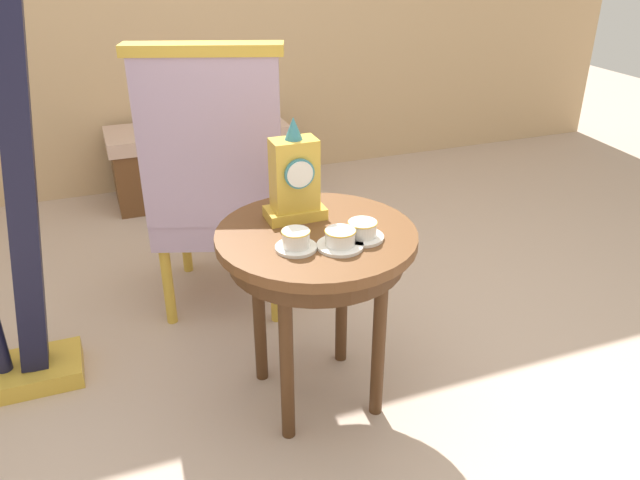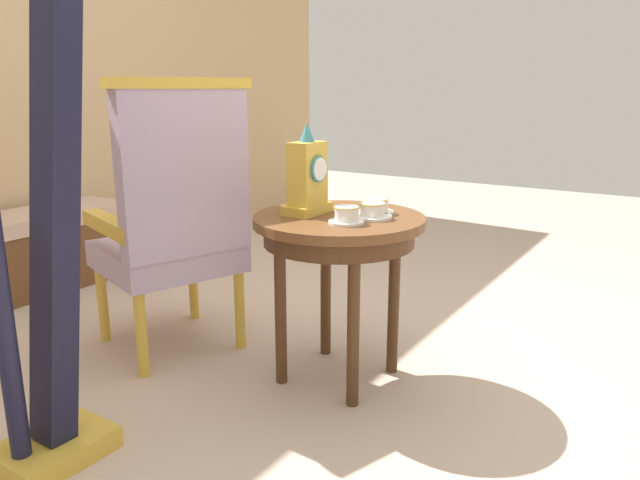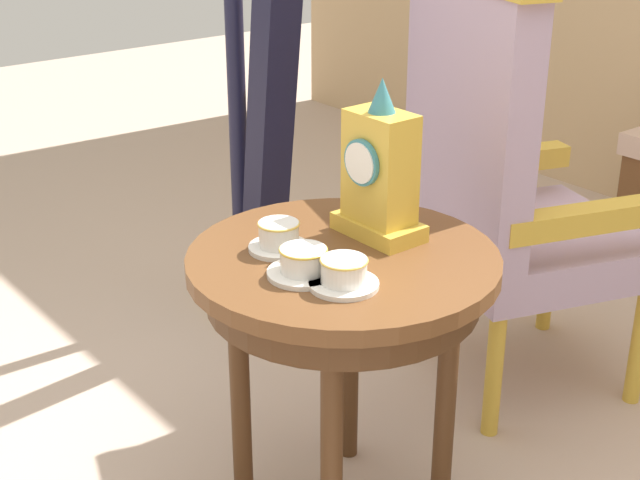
# 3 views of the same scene
# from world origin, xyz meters

# --- Properties ---
(side_table) EXTENTS (0.64, 0.64, 0.65)m
(side_table) POSITION_xyz_m (-0.08, -0.01, 0.56)
(side_table) COLOR brown
(side_table) RESTS_ON ground
(teacup_left) EXTENTS (0.12, 0.12, 0.06)m
(teacup_left) POSITION_xyz_m (-0.18, -0.10, 0.67)
(teacup_left) COLOR white
(teacup_left) RESTS_ON side_table
(teacup_right) EXTENTS (0.14, 0.14, 0.06)m
(teacup_right) POSITION_xyz_m (-0.05, -0.14, 0.67)
(teacup_right) COLOR white
(teacup_right) RESTS_ON side_table
(teacup_center) EXTENTS (0.13, 0.13, 0.06)m
(teacup_center) POSITION_xyz_m (0.03, -0.11, 0.67)
(teacup_center) COLOR white
(teacup_center) RESTS_ON side_table
(mantel_clock) EXTENTS (0.19, 0.11, 0.34)m
(mantel_clock) POSITION_xyz_m (-0.11, 0.11, 0.78)
(mantel_clock) COLOR gold
(mantel_clock) RESTS_ON side_table
(armchair) EXTENTS (0.68, 0.68, 1.14)m
(armchair) POSITION_xyz_m (-0.25, 0.67, 0.59)
(armchair) COLOR #B299B7
(armchair) RESTS_ON ground
(harp) EXTENTS (0.40, 0.24, 1.83)m
(harp) POSITION_xyz_m (-0.98, 0.43, 0.74)
(harp) COLOR gold
(harp) RESTS_ON ground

